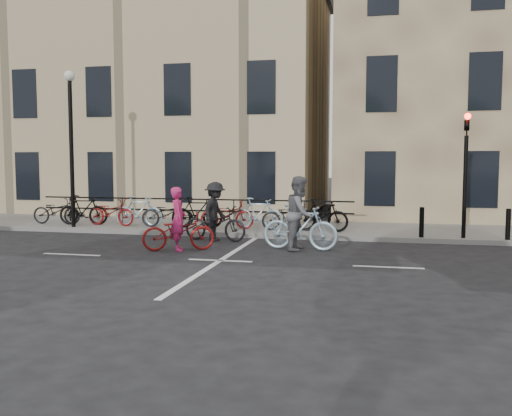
% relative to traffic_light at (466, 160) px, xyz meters
% --- Properties ---
extents(ground, '(120.00, 120.00, 0.00)m').
position_rel_traffic_light_xyz_m(ground, '(-6.20, -4.34, -2.45)').
color(ground, black).
rests_on(ground, ground).
extents(sidewalk, '(46.00, 4.00, 0.15)m').
position_rel_traffic_light_xyz_m(sidewalk, '(-10.20, 1.66, -2.38)').
color(sidewalk, slate).
rests_on(sidewalk, ground).
extents(building_east, '(14.00, 10.00, 12.00)m').
position_rel_traffic_light_xyz_m(building_east, '(2.80, 8.66, 3.70)').
color(building_east, '#887052').
rests_on(building_east, sidewalk).
extents(building_west, '(20.00, 10.00, 10.00)m').
position_rel_traffic_light_xyz_m(building_west, '(-15.20, 8.66, 2.70)').
color(building_west, '#CDB78A').
rests_on(building_west, sidewalk).
extents(traffic_light, '(0.18, 0.30, 3.90)m').
position_rel_traffic_light_xyz_m(traffic_light, '(0.00, 0.00, 0.00)').
color(traffic_light, black).
rests_on(traffic_light, sidewalk).
extents(lamp_post, '(0.36, 0.36, 5.28)m').
position_rel_traffic_light_xyz_m(lamp_post, '(-12.70, 0.06, 1.04)').
color(lamp_post, black).
rests_on(lamp_post, sidewalk).
extents(bollard_east, '(0.14, 0.14, 0.90)m').
position_rel_traffic_light_xyz_m(bollard_east, '(-1.20, -0.09, -1.85)').
color(bollard_east, black).
rests_on(bollard_east, sidewalk).
extents(bollard_west, '(0.14, 0.14, 0.90)m').
position_rel_traffic_light_xyz_m(bollard_west, '(1.20, -0.09, -1.85)').
color(bollard_west, black).
rests_on(bollard_west, sidewalk).
extents(parked_bikes, '(11.45, 1.23, 1.05)m').
position_rel_traffic_light_xyz_m(parked_bikes, '(-9.02, 0.70, -1.81)').
color(parked_bikes, black).
rests_on(parked_bikes, sidewalk).
extents(cyclist_pink, '(2.05, 1.38, 1.73)m').
position_rel_traffic_light_xyz_m(cyclist_pink, '(-7.74, -3.08, -1.85)').
color(cyclist_pink, maroon).
rests_on(cyclist_pink, ground).
extents(cyclist_grey, '(2.13, 1.05, 2.01)m').
position_rel_traffic_light_xyz_m(cyclist_grey, '(-4.53, -2.30, -1.64)').
color(cyclist_grey, '#93B2C1').
rests_on(cyclist_grey, ground).
extents(cyclist_dark, '(2.09, 1.24, 1.78)m').
position_rel_traffic_light_xyz_m(cyclist_dark, '(-7.29, -1.10, -1.75)').
color(cyclist_dark, black).
rests_on(cyclist_dark, ground).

